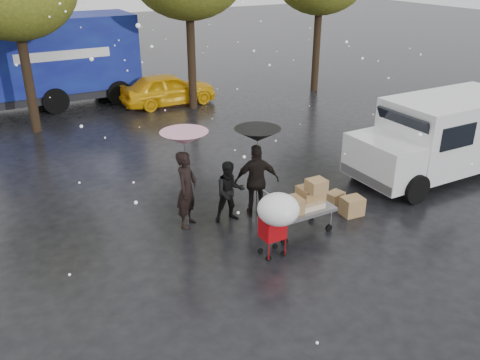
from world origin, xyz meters
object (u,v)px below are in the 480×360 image
shopping_cart (277,213)px  yellow_taxi (168,89)px  person_black (257,181)px  white_van (441,136)px  vendor_cart (303,202)px  blue_truck (36,63)px  person_pink (187,189)px

shopping_cart → yellow_taxi: size_ratio=0.38×
person_black → white_van: (5.60, -0.40, 0.27)m
vendor_cart → yellow_taxi: bearing=83.7°
shopping_cart → blue_truck: bearing=99.2°
yellow_taxi → blue_truck: bearing=65.3°
person_black → shopping_cart: bearing=93.0°
person_black → blue_truck: blue_truck is taller
shopping_cart → yellow_taxi: shopping_cart is taller
person_black → shopping_cart: size_ratio=1.21×
person_pink → blue_truck: bearing=51.7°
blue_truck → yellow_taxi: 5.19m
person_black → blue_truck: (-2.87, 12.10, 0.87)m
shopping_cart → yellow_taxi: 12.05m
person_black → yellow_taxi: bearing=-78.2°
person_black → shopping_cart: person_black is taller
shopping_cart → white_van: white_van is taller
vendor_cart → yellow_taxi: size_ratio=0.40×
person_black → white_van: white_van is taller
person_pink → yellow_taxi: bearing=26.4°
person_black → blue_truck: size_ratio=0.21×
person_pink → yellow_taxi: person_pink is taller
person_black → vendor_cart: person_black is taller
person_pink → person_black: 1.66m
vendor_cart → person_black: bearing=113.9°
person_black → white_van: size_ratio=0.36×
yellow_taxi → vendor_cart: bearing=173.8°
shopping_cart → blue_truck: blue_truck is taller
person_pink → person_black: person_pink is taller
person_pink → white_van: white_van is taller
person_pink → vendor_cart: size_ratio=1.19×
person_black → blue_truck: bearing=-55.0°
vendor_cart → white_van: bearing=8.4°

